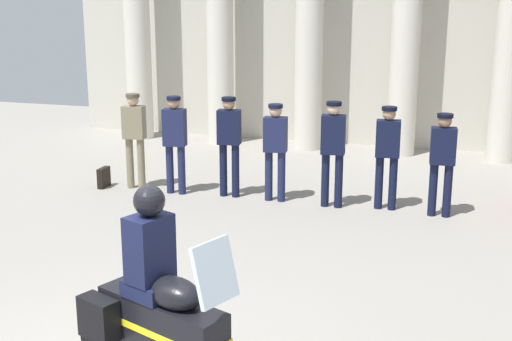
{
  "coord_description": "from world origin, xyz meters",
  "views": [
    {
      "loc": [
        2.84,
        -4.62,
        3.38
      ],
      "look_at": [
        0.45,
        3.11,
        1.3
      ],
      "focal_mm": 48.36,
      "sensor_mm": 36.0,
      "label": 1
    }
  ],
  "objects_px": {
    "officer_in_row_4": "(333,146)",
    "briefcase_on_ground": "(104,178)",
    "officer_in_row_6": "(442,157)",
    "officer_in_row_2": "(229,138)",
    "motorcycle_with_rider": "(156,313)",
    "officer_in_row_0": "(134,133)",
    "officer_in_row_5": "(388,149)",
    "officer_in_row_3": "(275,144)",
    "officer_in_row_1": "(175,137)"
  },
  "relations": [
    {
      "from": "officer_in_row_5",
      "to": "motorcycle_with_rider",
      "type": "height_order",
      "value": "motorcycle_with_rider"
    },
    {
      "from": "motorcycle_with_rider",
      "to": "briefcase_on_ground",
      "type": "distance_m",
      "value": 6.96
    },
    {
      "from": "officer_in_row_6",
      "to": "motorcycle_with_rider",
      "type": "height_order",
      "value": "motorcycle_with_rider"
    },
    {
      "from": "motorcycle_with_rider",
      "to": "officer_in_row_3",
      "type": "bearing_deg",
      "value": 117.64
    },
    {
      "from": "officer_in_row_2",
      "to": "motorcycle_with_rider",
      "type": "xyz_separation_m",
      "value": [
        1.44,
        -5.94,
        -0.22
      ]
    },
    {
      "from": "officer_in_row_2",
      "to": "officer_in_row_6",
      "type": "bearing_deg",
      "value": 172.98
    },
    {
      "from": "officer_in_row_5",
      "to": "officer_in_row_6",
      "type": "bearing_deg",
      "value": 165.71
    },
    {
      "from": "officer_in_row_5",
      "to": "officer_in_row_2",
      "type": "bearing_deg",
      "value": -4.66
    },
    {
      "from": "officer_in_row_5",
      "to": "briefcase_on_ground",
      "type": "xyz_separation_m",
      "value": [
        -4.98,
        -0.2,
        -0.81
      ]
    },
    {
      "from": "officer_in_row_4",
      "to": "briefcase_on_ground",
      "type": "relative_size",
      "value": 4.8
    },
    {
      "from": "motorcycle_with_rider",
      "to": "briefcase_on_ground",
      "type": "bearing_deg",
      "value": 144.69
    },
    {
      "from": "officer_in_row_6",
      "to": "officer_in_row_2",
      "type": "bearing_deg",
      "value": -7.02
    },
    {
      "from": "officer_in_row_0",
      "to": "officer_in_row_6",
      "type": "relative_size",
      "value": 1.05
    },
    {
      "from": "officer_in_row_4",
      "to": "motorcycle_with_rider",
      "type": "bearing_deg",
      "value": 80.62
    },
    {
      "from": "officer_in_row_1",
      "to": "motorcycle_with_rider",
      "type": "bearing_deg",
      "value": 106.25
    },
    {
      "from": "officer_in_row_5",
      "to": "officer_in_row_3",
      "type": "bearing_deg",
      "value": -3.39
    },
    {
      "from": "officer_in_row_2",
      "to": "motorcycle_with_rider",
      "type": "distance_m",
      "value": 6.12
    },
    {
      "from": "briefcase_on_ground",
      "to": "officer_in_row_1",
      "type": "bearing_deg",
      "value": 1.19
    },
    {
      "from": "officer_in_row_3",
      "to": "officer_in_row_0",
      "type": "bearing_deg",
      "value": -6.11
    },
    {
      "from": "officer_in_row_1",
      "to": "officer_in_row_2",
      "type": "bearing_deg",
      "value": -179.63
    },
    {
      "from": "officer_in_row_0",
      "to": "officer_in_row_5",
      "type": "bearing_deg",
      "value": 175.02
    },
    {
      "from": "officer_in_row_6",
      "to": "briefcase_on_ground",
      "type": "height_order",
      "value": "officer_in_row_6"
    },
    {
      "from": "motorcycle_with_rider",
      "to": "briefcase_on_ground",
      "type": "relative_size",
      "value": 5.52
    },
    {
      "from": "officer_in_row_6",
      "to": "officer_in_row_1",
      "type": "bearing_deg",
      "value": -5.44
    },
    {
      "from": "officer_in_row_3",
      "to": "officer_in_row_6",
      "type": "relative_size",
      "value": 1.01
    },
    {
      "from": "officer_in_row_3",
      "to": "motorcycle_with_rider",
      "type": "distance_m",
      "value": 5.96
    },
    {
      "from": "officer_in_row_6",
      "to": "officer_in_row_0",
      "type": "bearing_deg",
      "value": -6.5
    },
    {
      "from": "officer_in_row_3",
      "to": "briefcase_on_ground",
      "type": "relative_size",
      "value": 4.55
    },
    {
      "from": "officer_in_row_1",
      "to": "officer_in_row_4",
      "type": "relative_size",
      "value": 0.98
    },
    {
      "from": "officer_in_row_0",
      "to": "officer_in_row_3",
      "type": "height_order",
      "value": "officer_in_row_0"
    },
    {
      "from": "officer_in_row_6",
      "to": "briefcase_on_ground",
      "type": "distance_m",
      "value": 5.89
    },
    {
      "from": "officer_in_row_2",
      "to": "officer_in_row_3",
      "type": "xyz_separation_m",
      "value": [
        0.81,
        -0.02,
        -0.05
      ]
    },
    {
      "from": "motorcycle_with_rider",
      "to": "officer_in_row_4",
      "type": "bearing_deg",
      "value": 108.23
    },
    {
      "from": "officer_in_row_4",
      "to": "officer_in_row_6",
      "type": "distance_m",
      "value": 1.7
    },
    {
      "from": "officer_in_row_5",
      "to": "officer_in_row_0",
      "type": "bearing_deg",
      "value": -4.98
    },
    {
      "from": "officer_in_row_0",
      "to": "officer_in_row_4",
      "type": "distance_m",
      "value": 3.55
    },
    {
      "from": "officer_in_row_3",
      "to": "officer_in_row_4",
      "type": "bearing_deg",
      "value": 170.76
    },
    {
      "from": "officer_in_row_0",
      "to": "officer_in_row_6",
      "type": "xyz_separation_m",
      "value": [
        5.25,
        -0.04,
        -0.05
      ]
    },
    {
      "from": "officer_in_row_4",
      "to": "briefcase_on_ground",
      "type": "bearing_deg",
      "value": -5.2
    },
    {
      "from": "officer_in_row_2",
      "to": "officer_in_row_1",
      "type": "bearing_deg",
      "value": 0.37
    },
    {
      "from": "officer_in_row_0",
      "to": "briefcase_on_ground",
      "type": "distance_m",
      "value": 1.02
    },
    {
      "from": "officer_in_row_2",
      "to": "briefcase_on_ground",
      "type": "distance_m",
      "value": 2.49
    },
    {
      "from": "officer_in_row_4",
      "to": "officer_in_row_6",
      "type": "height_order",
      "value": "officer_in_row_4"
    },
    {
      "from": "officer_in_row_1",
      "to": "briefcase_on_ground",
      "type": "height_order",
      "value": "officer_in_row_1"
    },
    {
      "from": "officer_in_row_3",
      "to": "officer_in_row_6",
      "type": "distance_m",
      "value": 2.67
    },
    {
      "from": "officer_in_row_6",
      "to": "motorcycle_with_rider",
      "type": "relative_size",
      "value": 0.82
    },
    {
      "from": "officer_in_row_0",
      "to": "officer_in_row_2",
      "type": "xyz_separation_m",
      "value": [
        1.76,
        0.02,
        0.01
      ]
    },
    {
      "from": "officer_in_row_1",
      "to": "officer_in_row_2",
      "type": "height_order",
      "value": "officer_in_row_2"
    },
    {
      "from": "officer_in_row_0",
      "to": "officer_in_row_1",
      "type": "distance_m",
      "value": 0.82
    },
    {
      "from": "officer_in_row_0",
      "to": "motorcycle_with_rider",
      "type": "xyz_separation_m",
      "value": [
        3.2,
        -5.93,
        -0.21
      ]
    }
  ]
}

